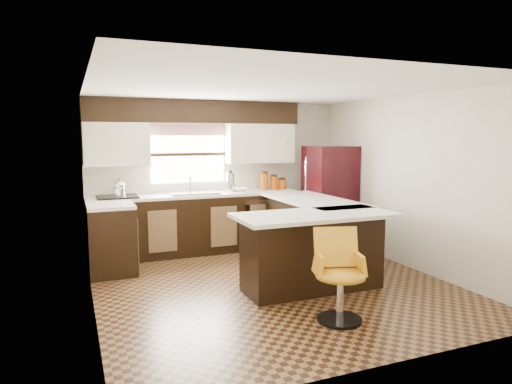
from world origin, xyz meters
name	(u,v)px	position (x,y,z in m)	size (l,w,h in m)	color
floor	(272,284)	(0.00, 0.00, 0.00)	(4.40, 4.40, 0.00)	#49301A
ceiling	(273,89)	(0.00, 0.00, 2.40)	(4.40, 4.40, 0.00)	silver
wall_back	(218,175)	(0.00, 2.20, 1.20)	(4.40, 4.40, 0.00)	beige
wall_front	(389,219)	(0.00, -2.20, 1.20)	(4.40, 4.40, 0.00)	beige
wall_left	(89,198)	(-2.10, 0.00, 1.20)	(4.40, 4.40, 0.00)	beige
wall_right	(410,182)	(2.10, 0.00, 1.20)	(4.40, 4.40, 0.00)	beige
base_cab_back	(197,224)	(-0.45, 1.90, 0.45)	(3.30, 0.60, 0.90)	black
base_cab_left	(111,240)	(-1.80, 1.25, 0.45)	(0.60, 0.70, 0.90)	black
counter_back	(196,195)	(-0.45, 1.90, 0.92)	(3.30, 0.60, 0.04)	silver
counter_left	(110,206)	(-1.80, 1.25, 0.92)	(0.60, 0.70, 0.04)	silver
soffit	(196,112)	(-0.40, 2.03, 2.22)	(3.40, 0.35, 0.36)	black
upper_cab_left	(116,144)	(-1.62, 2.03, 1.72)	(0.94, 0.35, 0.64)	beige
upper_cab_right	(259,143)	(0.68, 2.03, 1.72)	(1.14, 0.35, 0.64)	beige
window_pane	(188,154)	(-0.50, 2.18, 1.55)	(1.20, 0.02, 0.90)	white
valance	(188,130)	(-0.50, 2.14, 1.94)	(1.30, 0.06, 0.18)	#D19B93
sink	(193,193)	(-0.50, 1.88, 0.96)	(0.75, 0.45, 0.03)	#B2B2B7
dishwasher	(262,224)	(0.55, 1.61, 0.43)	(0.58, 0.03, 0.78)	black
cooktop	(117,197)	(-1.65, 1.88, 0.96)	(0.58, 0.50, 0.03)	black
peninsula_long	(311,233)	(0.90, 0.62, 0.45)	(0.60, 1.95, 0.90)	black
peninsula_return	(312,253)	(0.38, -0.35, 0.45)	(1.65, 0.60, 0.90)	black
counter_pen_long	(315,201)	(0.95, 0.62, 0.92)	(0.84, 1.95, 0.04)	silver
counter_pen_return	(315,215)	(0.35, -0.44, 0.92)	(1.89, 0.84, 0.04)	silver
refrigerator	(329,197)	(1.72, 1.48, 0.84)	(0.72, 0.69, 1.68)	black
bar_chair	(340,276)	(0.16, -1.30, 0.46)	(0.49, 0.49, 0.92)	gold
kettle	(119,187)	(-1.61, 1.88, 1.09)	(0.18, 0.18, 0.25)	silver
percolator	(230,182)	(0.12, 1.90, 1.10)	(0.13, 0.13, 0.31)	silver
mixing_bowl	(240,190)	(0.27, 1.90, 0.98)	(0.25, 0.25, 0.06)	white
canister_large	(264,182)	(0.72, 1.92, 1.09)	(0.13, 0.13, 0.28)	#934105
canister_med	(274,183)	(0.90, 1.92, 1.06)	(0.13, 0.13, 0.22)	#934105
canister_small	(282,184)	(1.05, 1.92, 1.03)	(0.14, 0.14, 0.16)	#934105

